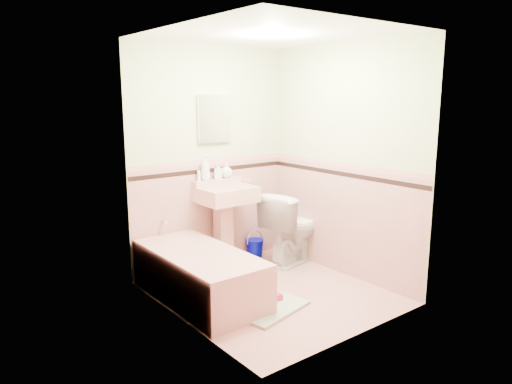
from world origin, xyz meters
TOP-DOWN VIEW (x-y plane):
  - floor at (0.00, 0.00)m, footprint 2.20×2.20m
  - ceiling at (0.00, 0.00)m, footprint 2.20×2.20m
  - wall_back at (0.00, 1.10)m, footprint 2.50×0.00m
  - wall_front at (0.00, -1.10)m, footprint 2.50×0.00m
  - wall_left at (-1.00, 0.00)m, footprint 0.00×2.50m
  - wall_right at (1.00, 0.00)m, footprint 0.00×2.50m
  - wainscot_back at (0.00, 1.09)m, footprint 2.00×0.00m
  - wainscot_front at (0.00, -1.09)m, footprint 2.00×0.00m
  - wainscot_left at (-0.99, 0.00)m, footprint 0.00×2.20m
  - wainscot_right at (0.99, 0.00)m, footprint 0.00×2.20m
  - accent_back at (0.00, 1.08)m, footprint 2.00×0.00m
  - accent_front at (0.00, -1.08)m, footprint 2.00×0.00m
  - accent_left at (-0.98, 0.00)m, footprint 0.00×2.20m
  - accent_right at (0.98, 0.00)m, footprint 0.00×2.20m
  - cap_back at (0.00, 1.08)m, footprint 2.00×0.00m
  - cap_front at (0.00, -1.08)m, footprint 2.00×0.00m
  - cap_left at (-0.98, 0.00)m, footprint 0.00×2.20m
  - cap_right at (0.98, 0.00)m, footprint 0.00×2.20m
  - bathtub at (-0.63, 0.33)m, footprint 0.70×1.50m
  - tub_faucet at (-0.63, 1.05)m, footprint 0.04×0.12m
  - sink at (0.05, 0.86)m, footprint 0.61×0.50m
  - sink_faucet at (0.05, 1.00)m, footprint 0.02×0.02m
  - medicine_cabinet at (0.05, 1.07)m, footprint 0.42×0.04m
  - soap_dish at (0.47, 1.06)m, footprint 0.12×0.07m
  - soap_bottle_left at (-0.10, 1.04)m, footprint 0.13×0.13m
  - soap_bottle_mid at (0.06, 1.04)m, footprint 0.11×0.11m
  - soap_bottle_right at (0.18, 1.04)m, footprint 0.14×0.14m
  - tube at (-0.19, 1.04)m, footprint 0.04×0.04m
  - toilet at (0.82, 0.58)m, footprint 0.92×0.64m
  - bucket at (0.55, 0.98)m, footprint 0.24×0.24m
  - bath_mat at (-0.26, -0.27)m, footprint 0.79×0.61m
  - shoe at (-0.13, -0.21)m, footprint 0.16×0.08m

SIDE VIEW (x-z plane):
  - floor at x=0.00m, z-range 0.00..0.00m
  - bath_mat at x=-0.26m, z-range 0.00..0.03m
  - shoe at x=-0.13m, z-range 0.03..0.09m
  - bucket at x=0.55m, z-range 0.00..0.22m
  - bathtub at x=-0.63m, z-range 0.00..0.45m
  - toilet at x=0.82m, z-range 0.00..0.85m
  - sink at x=0.05m, z-range 0.00..0.96m
  - wainscot_back at x=0.00m, z-range -0.40..1.60m
  - wainscot_front at x=0.00m, z-range -0.40..1.60m
  - wainscot_left at x=-0.99m, z-range -0.50..1.70m
  - wainscot_right at x=0.99m, z-range -0.50..1.70m
  - tub_faucet at x=-0.63m, z-range 0.61..0.65m
  - sink_faucet at x=0.05m, z-range 0.90..1.00m
  - soap_dish at x=0.47m, z-range 0.93..0.97m
  - tube at x=-0.19m, z-range 1.02..1.14m
  - soap_bottle_right at x=0.18m, z-range 1.02..1.20m
  - soap_bottle_mid at x=0.06m, z-range 1.02..1.20m
  - accent_left at x=-0.98m, z-range 0.02..2.22m
  - accent_right at x=0.98m, z-range 0.02..2.22m
  - accent_back at x=0.00m, z-range 0.12..2.12m
  - accent_front at x=0.00m, z-range 0.12..2.12m
  - soap_bottle_left at x=-0.10m, z-range 1.02..1.30m
  - cap_back at x=0.00m, z-range 0.22..2.22m
  - cap_front at x=0.00m, z-range 0.22..2.22m
  - cap_left at x=-0.98m, z-range 0.12..2.32m
  - cap_right at x=0.98m, z-range 0.12..2.32m
  - wall_back at x=0.00m, z-range 0.00..2.50m
  - wall_front at x=0.00m, z-range 0.00..2.50m
  - wall_left at x=-1.00m, z-range 0.00..2.50m
  - wall_right at x=1.00m, z-range 0.00..2.50m
  - medicine_cabinet at x=0.05m, z-range 1.44..1.96m
  - ceiling at x=0.00m, z-range 2.50..2.50m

